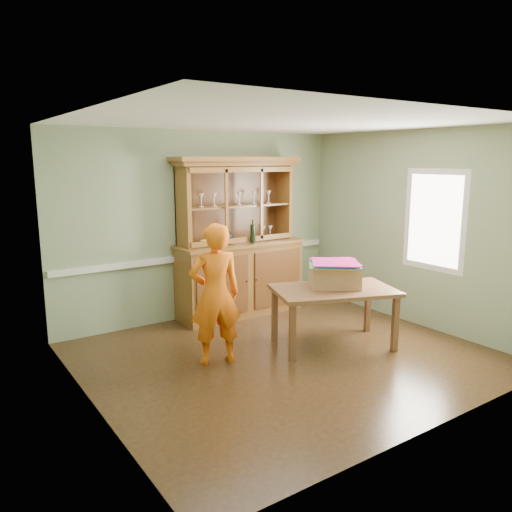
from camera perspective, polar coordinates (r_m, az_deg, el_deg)
floor at (r=6.05m, az=3.49°, el=-11.33°), size 4.50×4.50×0.00m
ceiling at (r=5.61m, az=3.82°, el=15.09°), size 4.50×4.50×0.00m
wall_back at (r=7.34m, az=-6.00°, el=3.53°), size 4.50×0.00×4.50m
wall_left at (r=4.67m, az=-18.70°, el=-1.31°), size 0.00×4.00×4.00m
wall_right at (r=7.27m, az=17.80°, el=2.99°), size 0.00×4.00×4.00m
wall_front at (r=4.31m, az=20.21°, el=-2.39°), size 4.50×0.00×4.50m
chair_rail at (r=7.39m, az=-5.84°, el=0.05°), size 4.41×0.05×0.08m
framed_map at (r=4.92m, az=-19.57°, el=1.62°), size 0.03×0.60×0.46m
window_panel at (r=7.06m, az=19.69°, el=3.87°), size 0.03×0.96×1.36m
china_hutch at (r=7.42m, az=-1.95°, el=-0.51°), size 1.98×0.65×2.33m
dining_table at (r=6.25m, az=8.89°, el=-4.46°), size 1.68×1.33×0.73m
cardboard_box at (r=6.30m, az=8.95°, el=-2.21°), size 0.76×0.73×0.28m
kite_stack at (r=6.20m, az=9.02°, el=-0.85°), size 0.76×0.76×0.05m
person at (r=5.62m, az=-4.67°, el=-4.39°), size 0.67×0.52×1.62m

